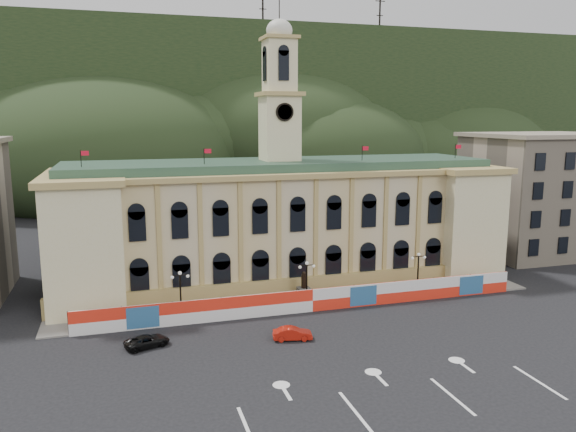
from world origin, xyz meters
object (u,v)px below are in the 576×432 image
object	(u,v)px
statue	(304,293)
red_sedan	(292,334)
lamp_center	(307,279)
black_suv	(147,341)

from	to	relation	value
statue	red_sedan	size ratio (longest dim) A/B	0.94
lamp_center	black_suv	bearing A→B (deg)	-159.28
lamp_center	red_sedan	distance (m)	10.31
lamp_center	red_sedan	xyz separation A→B (m)	(-4.44, -8.98, -2.45)
statue	lamp_center	xyz separation A→B (m)	(0.00, -1.00, 1.89)
lamp_center	black_suv	distance (m)	19.24
black_suv	statue	bearing A→B (deg)	-84.74
red_sedan	black_suv	size ratio (longest dim) A/B	0.87
lamp_center	statue	bearing A→B (deg)	90.00
red_sedan	black_suv	bearing A→B (deg)	91.79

